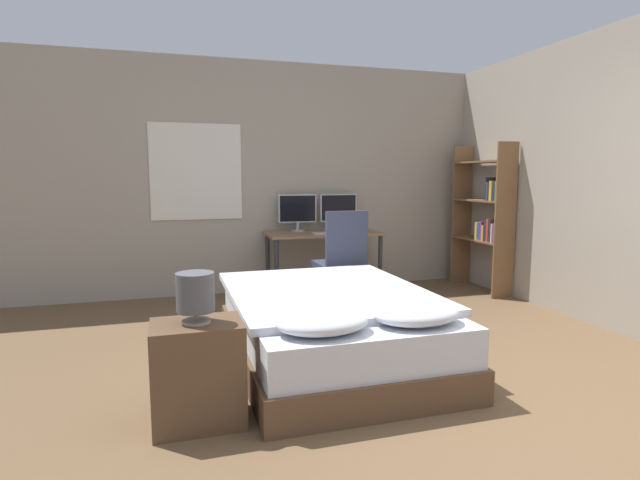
# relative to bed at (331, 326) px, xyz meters

# --- Properties ---
(ground_plane) EXTENTS (20.00, 20.00, 0.00)m
(ground_plane) POSITION_rel_bed_xyz_m (0.57, -1.21, -0.27)
(ground_plane) COLOR brown
(wall_back) EXTENTS (12.00, 0.08, 2.70)m
(wall_back) POSITION_rel_bed_xyz_m (0.56, 2.46, 1.09)
(wall_back) COLOR #9E9384
(wall_back) RESTS_ON ground_plane
(wall_side_right) EXTENTS (0.06, 12.00, 2.70)m
(wall_side_right) POSITION_rel_bed_xyz_m (2.66, 0.29, 1.08)
(wall_side_right) COLOR #9E9384
(wall_side_right) RESTS_ON ground_plane
(bed) EXTENTS (1.43, 2.05, 0.60)m
(bed) POSITION_rel_bed_xyz_m (0.00, 0.00, 0.00)
(bed) COLOR brown
(bed) RESTS_ON ground_plane
(nightstand) EXTENTS (0.50, 0.36, 0.58)m
(nightstand) POSITION_rel_bed_xyz_m (-1.01, -0.69, 0.02)
(nightstand) COLOR brown
(nightstand) RESTS_ON ground_plane
(bedside_lamp) EXTENTS (0.21, 0.21, 0.28)m
(bedside_lamp) POSITION_rel_bed_xyz_m (-1.01, -0.69, 0.48)
(bedside_lamp) COLOR gray
(bedside_lamp) RESTS_ON nightstand
(desk) EXTENTS (1.32, 0.61, 0.73)m
(desk) POSITION_rel_bed_xyz_m (0.59, 2.09, 0.37)
(desk) COLOR #846042
(desk) RESTS_ON ground_plane
(monitor_left) EXTENTS (0.46, 0.16, 0.43)m
(monitor_left) POSITION_rel_bed_xyz_m (0.33, 2.29, 0.71)
(monitor_left) COLOR #B7B7BC
(monitor_left) RESTS_ON desk
(monitor_right) EXTENTS (0.46, 0.16, 0.43)m
(monitor_right) POSITION_rel_bed_xyz_m (0.85, 2.29, 0.71)
(monitor_right) COLOR #B7B7BC
(monitor_right) RESTS_ON desk
(keyboard) EXTENTS (0.36, 0.13, 0.02)m
(keyboard) POSITION_rel_bed_xyz_m (0.59, 1.89, 0.47)
(keyboard) COLOR #B7B7BC
(keyboard) RESTS_ON desk
(computer_mouse) EXTENTS (0.07, 0.05, 0.04)m
(computer_mouse) POSITION_rel_bed_xyz_m (0.86, 1.89, 0.48)
(computer_mouse) COLOR #B7B7BC
(computer_mouse) RESTS_ON desk
(office_chair) EXTENTS (0.52, 0.52, 1.04)m
(office_chair) POSITION_rel_bed_xyz_m (0.55, 1.34, 0.16)
(office_chair) COLOR black
(office_chair) RESTS_ON ground_plane
(bookshelf) EXTENTS (0.27, 0.89, 1.76)m
(bookshelf) POSITION_rel_bed_xyz_m (2.47, 1.63, 0.68)
(bookshelf) COLOR brown
(bookshelf) RESTS_ON ground_plane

